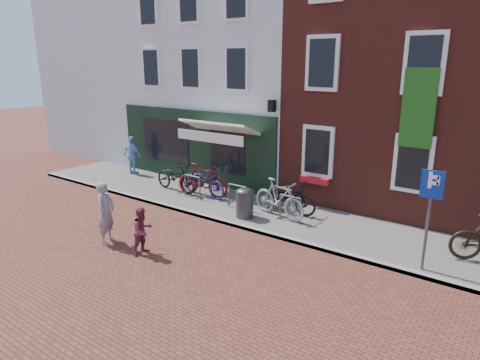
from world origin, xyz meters
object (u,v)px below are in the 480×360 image
Objects in this scene: cafe_person at (132,155)px; bicycle_1 at (202,180)px; bicycle_2 at (204,181)px; bicycle_3 at (279,198)px; bicycle_0 at (176,177)px; parking_sign at (430,203)px; boy at (143,231)px; bicycle_4 at (286,197)px; woman at (106,213)px; litter_bin at (245,201)px.

cafe_person is 4.62m from bicycle_1.
bicycle_2 is 1.03× the size of bicycle_3.
bicycle_0 is at bearing 100.19° from bicycle_3.
cafe_person is at bearing 171.44° from parking_sign.
bicycle_0 is at bearing 36.94° from boy.
cafe_person is at bearing 80.74° from bicycle_4.
bicycle_0 is (-9.16, 1.14, -1.12)m from parking_sign.
bicycle_1 is at bearing -17.99° from woman.
parking_sign is 9.30m from bicycle_0.
parking_sign is (5.43, -0.39, 1.14)m from litter_bin.
cafe_person is 7.90m from bicycle_4.
parking_sign reaches higher than boy.
parking_sign is 1.21× the size of bicycle_1.
boy is at bearing -139.75° from bicycle_0.
boy reaches higher than bicycle_4.
bicycle_2 is at bearing -9.71° from bicycle_1.
bicycle_1 is at bearing 161.32° from litter_bin.
bicycle_3 is (-4.57, 1.04, -1.06)m from parking_sign.
woman is 5.19m from bicycle_3.
bicycle_4 is at bearing -54.80° from woman.
bicycle_1 is at bearing 171.16° from parking_sign.
bicycle_2 is (4.56, -0.56, -0.28)m from cafe_person.
parking_sign is 1.17× the size of bicycle_0.
cafe_person is 0.82× the size of bicycle_1.
bicycle_1 is at bearing -170.64° from bicycle_2.
bicycle_1 and bicycle_3 have the same top height.
bicycle_2 is 3.33m from bicycle_4.
bicycle_1 reaches higher than bicycle_4.
bicycle_0 is at bearing 168.74° from litter_bin.
litter_bin is at bearing -9.95° from boy.
bicycle_2 is at bearing 159.62° from litter_bin.
parking_sign is 1.47× the size of cafe_person.
boy is 4.77m from bicycle_2.
bicycle_1 reaches higher than litter_bin.
bicycle_2 is at bearing 169.19° from cafe_person.
cafe_person is at bearing 95.37° from bicycle_3.
parking_sign is 1.17× the size of bicycle_2.
boy is 8.05m from cafe_person.
boy is at bearing -108.17° from woman.
boy is at bearing -170.83° from bicycle_1.
woman is 0.84× the size of bicycle_4.
litter_bin is at bearing -121.10° from bicycle_1.
bicycle_0 is at bearing 87.94° from bicycle_4.
bicycle_1 is at bearing -80.55° from bicycle_0.
bicycle_1 is (-7.90, 1.23, -1.06)m from parking_sign.
boy reaches higher than litter_bin.
bicycle_2 is at bearing 86.55° from bicycle_4.
boy is at bearing 137.71° from cafe_person.
cafe_person is at bearing 168.09° from litter_bin.
parking_sign is 12.63m from cafe_person.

